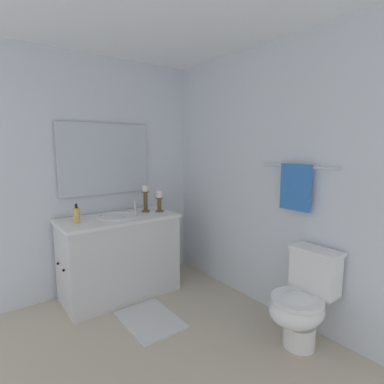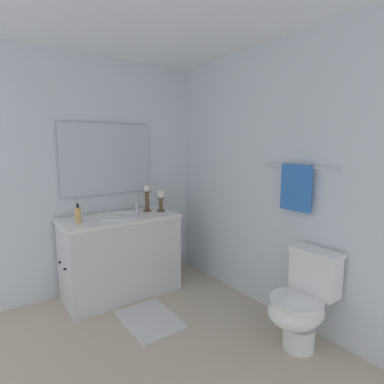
{
  "view_description": "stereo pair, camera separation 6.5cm",
  "coord_description": "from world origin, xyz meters",
  "px_view_note": "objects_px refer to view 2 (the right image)",
  "views": [
    {
      "loc": [
        1.71,
        -1.1,
        1.54
      ],
      "look_at": [
        -0.41,
        0.49,
        1.14
      ],
      "focal_mm": 28.57,
      "sensor_mm": 36.0,
      "label": 1
    },
    {
      "loc": [
        1.74,
        -1.05,
        1.54
      ],
      "look_at": [
        -0.41,
        0.49,
        1.14
      ],
      "focal_mm": 28.57,
      "sensor_mm": 36.0,
      "label": 2
    }
  ],
  "objects_px": {
    "candle_holder_tall": "(161,200)",
    "bath_mat": "(150,319)",
    "vanity_cabinet": "(121,255)",
    "soap_bottle": "(78,214)",
    "sink_basin": "(120,220)",
    "towel_bar": "(298,167)",
    "candle_holder_short": "(147,198)",
    "towel_near_vanity": "(296,188)",
    "toilet": "(302,302)",
    "mirror": "(107,159)"
  },
  "relations": [
    {
      "from": "vanity_cabinet",
      "to": "candle_holder_short",
      "type": "xyz_separation_m",
      "value": [
        -0.06,
        0.34,
        0.56
      ]
    },
    {
      "from": "candle_holder_tall",
      "to": "vanity_cabinet",
      "type": "bearing_deg",
      "value": -94.16
    },
    {
      "from": "mirror",
      "to": "towel_bar",
      "type": "bearing_deg",
      "value": 30.97
    },
    {
      "from": "candle_holder_tall",
      "to": "towel_near_vanity",
      "type": "relative_size",
      "value": 0.61
    },
    {
      "from": "vanity_cabinet",
      "to": "mirror",
      "type": "relative_size",
      "value": 1.19
    },
    {
      "from": "mirror",
      "to": "candle_holder_tall",
      "type": "relative_size",
      "value": 4.21
    },
    {
      "from": "soap_bottle",
      "to": "toilet",
      "type": "bearing_deg",
      "value": 36.04
    },
    {
      "from": "mirror",
      "to": "towel_bar",
      "type": "xyz_separation_m",
      "value": [
        1.65,
        0.99,
        -0.03
      ]
    },
    {
      "from": "vanity_cabinet",
      "to": "bath_mat",
      "type": "distance_m",
      "value": 0.75
    },
    {
      "from": "mirror",
      "to": "candle_holder_tall",
      "type": "distance_m",
      "value": 0.72
    },
    {
      "from": "candle_holder_short",
      "to": "mirror",
      "type": "bearing_deg",
      "value": -122.84
    },
    {
      "from": "vanity_cabinet",
      "to": "soap_bottle",
      "type": "distance_m",
      "value": 0.64
    },
    {
      "from": "vanity_cabinet",
      "to": "towel_bar",
      "type": "relative_size",
      "value": 1.68
    },
    {
      "from": "candle_holder_tall",
      "to": "candle_holder_short",
      "type": "distance_m",
      "value": 0.15
    },
    {
      "from": "candle_holder_tall",
      "to": "towel_bar",
      "type": "distance_m",
      "value": 1.5
    },
    {
      "from": "toilet",
      "to": "towel_bar",
      "type": "xyz_separation_m",
      "value": [
        -0.25,
        0.22,
        1.01
      ]
    },
    {
      "from": "mirror",
      "to": "candle_holder_tall",
      "type": "xyz_separation_m",
      "value": [
        0.31,
        0.46,
        -0.45
      ]
    },
    {
      "from": "sink_basin",
      "to": "mirror",
      "type": "height_order",
      "value": "mirror"
    },
    {
      "from": "mirror",
      "to": "soap_bottle",
      "type": "relative_size",
      "value": 5.44
    },
    {
      "from": "sink_basin",
      "to": "towel_bar",
      "type": "xyz_separation_m",
      "value": [
        1.37,
        0.99,
        0.58
      ]
    },
    {
      "from": "vanity_cabinet",
      "to": "towel_near_vanity",
      "type": "height_order",
      "value": "towel_near_vanity"
    },
    {
      "from": "towel_bar",
      "to": "bath_mat",
      "type": "bearing_deg",
      "value": -127.03
    },
    {
      "from": "candle_holder_tall",
      "to": "bath_mat",
      "type": "xyz_separation_m",
      "value": [
        0.59,
        -0.46,
        -0.94
      ]
    },
    {
      "from": "vanity_cabinet",
      "to": "soap_bottle",
      "type": "height_order",
      "value": "soap_bottle"
    },
    {
      "from": "candle_holder_tall",
      "to": "soap_bottle",
      "type": "distance_m",
      "value": 0.87
    },
    {
      "from": "towel_bar",
      "to": "mirror",
      "type": "bearing_deg",
      "value": -149.03
    },
    {
      "from": "sink_basin",
      "to": "candle_holder_tall",
      "type": "height_order",
      "value": "candle_holder_tall"
    },
    {
      "from": "sink_basin",
      "to": "toilet",
      "type": "height_order",
      "value": "sink_basin"
    },
    {
      "from": "towel_near_vanity",
      "to": "soap_bottle",
      "type": "bearing_deg",
      "value": -134.76
    },
    {
      "from": "towel_bar",
      "to": "bath_mat",
      "type": "xyz_separation_m",
      "value": [
        -0.75,
        -0.99,
        -1.36
      ]
    },
    {
      "from": "vanity_cabinet",
      "to": "towel_bar",
      "type": "distance_m",
      "value": 1.94
    },
    {
      "from": "candle_holder_short",
      "to": "towel_near_vanity",
      "type": "height_order",
      "value": "towel_near_vanity"
    },
    {
      "from": "sink_basin",
      "to": "bath_mat",
      "type": "height_order",
      "value": "sink_basin"
    },
    {
      "from": "toilet",
      "to": "sink_basin",
      "type": "bearing_deg",
      "value": -154.63
    },
    {
      "from": "toilet",
      "to": "towel_near_vanity",
      "type": "relative_size",
      "value": 1.96
    },
    {
      "from": "sink_basin",
      "to": "soap_bottle",
      "type": "height_order",
      "value": "soap_bottle"
    },
    {
      "from": "soap_bottle",
      "to": "towel_near_vanity",
      "type": "bearing_deg",
      "value": 45.24
    },
    {
      "from": "vanity_cabinet",
      "to": "candle_holder_short",
      "type": "bearing_deg",
      "value": 99.56
    },
    {
      "from": "mirror",
      "to": "soap_bottle",
      "type": "distance_m",
      "value": 0.7
    },
    {
      "from": "mirror",
      "to": "candle_holder_short",
      "type": "height_order",
      "value": "mirror"
    },
    {
      "from": "sink_basin",
      "to": "toilet",
      "type": "relative_size",
      "value": 0.54
    },
    {
      "from": "candle_holder_short",
      "to": "towel_bar",
      "type": "bearing_deg",
      "value": 24.36
    },
    {
      "from": "soap_bottle",
      "to": "toilet",
      "type": "relative_size",
      "value": 0.24
    },
    {
      "from": "vanity_cabinet",
      "to": "toilet",
      "type": "bearing_deg",
      "value": 25.4
    },
    {
      "from": "candle_holder_tall",
      "to": "sink_basin",
      "type": "bearing_deg",
      "value": -94.17
    },
    {
      "from": "vanity_cabinet",
      "to": "soap_bottle",
      "type": "xyz_separation_m",
      "value": [
        0.0,
        -0.41,
        0.49
      ]
    },
    {
      "from": "candle_holder_tall",
      "to": "toilet",
      "type": "xyz_separation_m",
      "value": [
        1.59,
        0.31,
        -0.59
      ]
    },
    {
      "from": "sink_basin",
      "to": "candle_holder_short",
      "type": "bearing_deg",
      "value": 99.58
    },
    {
      "from": "toilet",
      "to": "towel_near_vanity",
      "type": "height_order",
      "value": "towel_near_vanity"
    },
    {
      "from": "sink_basin",
      "to": "bath_mat",
      "type": "bearing_deg",
      "value": -0.09
    }
  ]
}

